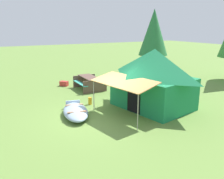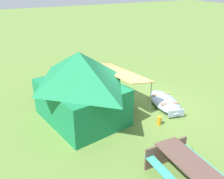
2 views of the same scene
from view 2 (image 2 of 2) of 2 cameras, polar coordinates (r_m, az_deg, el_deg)
name	(u,v)px [view 2 (image 2 of 2)]	position (r m, az deg, el deg)	size (l,w,h in m)	color
ground_plane	(141,105)	(11.05, 6.57, -3.62)	(80.00, 80.00, 0.00)	olive
beached_rowboat	(165,102)	(11.09, 11.97, -2.75)	(2.46, 1.53, 0.38)	#94ABC6
canvas_cabin_tent	(81,86)	(9.47, -7.13, 0.89)	(3.96, 4.36, 2.72)	#197D49
picnic_table	(186,168)	(7.30, 16.39, -16.65)	(1.92, 1.49, 0.76)	brown
fuel_can	(159,121)	(9.71, 10.63, -6.95)	(0.18, 0.18, 0.35)	gold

